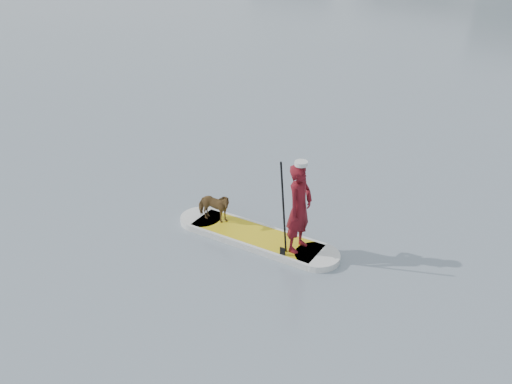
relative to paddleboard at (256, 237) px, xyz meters
The scene contains 6 objects.
ground 2.71m from the paddleboard, 56.11° to the left, with size 140.00×140.00×0.00m, color slate.
paddleboard is the anchor object (origin of this frame).
paddler 1.22m from the paddleboard, ahead, with size 0.59×0.39×1.61m, color maroon.
white_cap 1.91m from the paddleboard, ahead, with size 0.22×0.22×0.07m, color silver.
dog 1.00m from the paddleboard, behind, with size 0.33×0.72×0.61m, color #50341B.
paddle 1.09m from the paddleboard, 16.02° to the right, with size 0.10×0.30×2.00m.
Camera 1 is at (4.11, -9.14, 5.69)m, focal length 40.00 mm.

